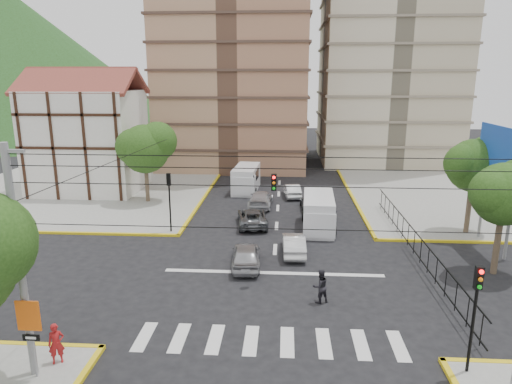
# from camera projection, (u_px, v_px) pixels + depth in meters

# --- Properties ---
(ground) EXTENTS (160.00, 160.00, 0.00)m
(ground) POSITION_uv_depth(u_px,v_px,m) (273.00, 282.00, 25.88)
(ground) COLOR black
(ground) RESTS_ON ground
(sidewalk_nw) EXTENTS (26.00, 26.00, 0.15)m
(sidewalk_nw) POSITION_uv_depth(u_px,v_px,m) (83.00, 190.00, 46.46)
(sidewalk_nw) COLOR gray
(sidewalk_nw) RESTS_ON ground
(sidewalk_ne) EXTENTS (26.00, 26.00, 0.15)m
(sidewalk_ne) POSITION_uv_depth(u_px,v_px,m) (486.00, 196.00, 43.96)
(sidewalk_ne) COLOR gray
(sidewalk_ne) RESTS_ON ground
(crosswalk_stripes) EXTENTS (12.00, 2.40, 0.01)m
(crosswalk_stripes) POSITION_uv_depth(u_px,v_px,m) (269.00, 341.00, 20.08)
(crosswalk_stripes) COLOR silver
(crosswalk_stripes) RESTS_ON ground
(stop_line) EXTENTS (13.00, 0.40, 0.01)m
(stop_line) POSITION_uv_depth(u_px,v_px,m) (274.00, 273.00, 27.04)
(stop_line) COLOR silver
(stop_line) RESTS_ON ground
(tudor_building) EXTENTS (10.80, 8.05, 12.23)m
(tudor_building) POSITION_uv_depth(u_px,v_px,m) (88.00, 139.00, 45.12)
(tudor_building) COLOR silver
(tudor_building) RESTS_ON ground
(distant_hill) EXTENTS (70.00, 70.00, 28.00)m
(distant_hill) POSITION_uv_depth(u_px,v_px,m) (16.00, 63.00, 93.58)
(distant_hill) COLOR #234617
(distant_hill) RESTS_ON ground
(park_fence) EXTENTS (0.10, 22.50, 1.66)m
(park_fence) POSITION_uv_depth(u_px,v_px,m) (413.00, 255.00, 29.67)
(park_fence) COLOR black
(park_fence) RESTS_ON ground
(billboard) EXTENTS (0.36, 6.20, 8.10)m
(billboard) POSITION_uv_depth(u_px,v_px,m) (501.00, 162.00, 29.31)
(billboard) COLOR slate
(billboard) RESTS_ON ground
(tree_park_a) EXTENTS (4.41, 3.60, 6.83)m
(tree_park_a) POSITION_uv_depth(u_px,v_px,m) (506.00, 191.00, 25.78)
(tree_park_a) COLOR #473828
(tree_park_a) RESTS_ON ground
(tree_park_c) EXTENTS (4.65, 3.80, 7.25)m
(tree_park_c) POSITION_uv_depth(u_px,v_px,m) (475.00, 163.00, 32.41)
(tree_park_c) COLOR #473828
(tree_park_c) RESTS_ON ground
(tree_tudor) EXTENTS (5.39, 4.40, 7.43)m
(tree_tudor) POSITION_uv_depth(u_px,v_px,m) (146.00, 147.00, 40.83)
(tree_tudor) COLOR #473828
(tree_tudor) RESTS_ON ground
(traffic_light_se) EXTENTS (0.28, 0.22, 4.40)m
(traffic_light_se) POSITION_uv_depth(u_px,v_px,m) (476.00, 302.00, 17.09)
(traffic_light_se) COLOR black
(traffic_light_se) RESTS_ON ground
(traffic_light_nw) EXTENTS (0.28, 0.22, 4.40)m
(traffic_light_nw) POSITION_uv_depth(u_px,v_px,m) (169.00, 193.00, 33.15)
(traffic_light_nw) COLOR black
(traffic_light_nw) RESTS_ON ground
(traffic_light_hanging) EXTENTS (18.00, 9.12, 0.92)m
(traffic_light_hanging) POSITION_uv_depth(u_px,v_px,m) (273.00, 190.00, 22.46)
(traffic_light_hanging) COLOR black
(traffic_light_hanging) RESTS_ON ground
(utility_pole_sw) EXTENTS (1.40, 0.28, 9.00)m
(utility_pole_sw) POSITION_uv_depth(u_px,v_px,m) (20.00, 262.00, 16.57)
(utility_pole_sw) COLOR slate
(utility_pole_sw) RESTS_ON ground
(district_sign) EXTENTS (0.90, 0.12, 3.20)m
(district_sign) POSITION_uv_depth(u_px,v_px,m) (29.00, 323.00, 16.90)
(district_sign) COLOR slate
(district_sign) RESTS_ON ground
(van_right_lane) EXTENTS (2.50, 5.79, 2.57)m
(van_right_lane) POSITION_uv_depth(u_px,v_px,m) (319.00, 214.00, 34.40)
(van_right_lane) COLOR silver
(van_right_lane) RESTS_ON ground
(van_left_lane) EXTENTS (2.56, 5.72, 2.52)m
(van_left_lane) POSITION_uv_depth(u_px,v_px,m) (246.00, 180.00, 45.86)
(van_left_lane) COLOR silver
(van_left_lane) RESTS_ON ground
(car_silver_front_left) EXTENTS (2.00, 4.39, 1.46)m
(car_silver_front_left) POSITION_uv_depth(u_px,v_px,m) (246.00, 255.00, 27.83)
(car_silver_front_left) COLOR #A2A2A6
(car_silver_front_left) RESTS_ON ground
(car_white_front_right) EXTENTS (1.56, 4.11, 1.34)m
(car_white_front_right) POSITION_uv_depth(u_px,v_px,m) (294.00, 244.00, 29.82)
(car_white_front_right) COLOR silver
(car_white_front_right) RESTS_ON ground
(car_grey_mid_left) EXTENTS (2.75, 4.97, 1.32)m
(car_grey_mid_left) POSITION_uv_depth(u_px,v_px,m) (252.00, 217.00, 35.55)
(car_grey_mid_left) COLOR #565A5E
(car_grey_mid_left) RESTS_ON ground
(car_silver_rear_left) EXTENTS (2.21, 4.99, 1.43)m
(car_silver_rear_left) POSITION_uv_depth(u_px,v_px,m) (261.00, 199.00, 40.67)
(car_silver_rear_left) COLOR #B9B8BE
(car_silver_rear_left) RESTS_ON ground
(car_darkgrey_mid_right) EXTENTS (1.63, 3.66, 1.22)m
(car_darkgrey_mid_right) POSITION_uv_depth(u_px,v_px,m) (309.00, 203.00, 39.80)
(car_darkgrey_mid_right) COLOR #252527
(car_darkgrey_mid_right) RESTS_ON ground
(car_white_rear_right) EXTENTS (1.81, 4.02, 1.28)m
(car_white_rear_right) POSITION_uv_depth(u_px,v_px,m) (292.00, 190.00, 43.99)
(car_white_rear_right) COLOR white
(car_white_rear_right) RESTS_ON ground
(pedestrian_sw_corner) EXTENTS (0.73, 0.64, 1.68)m
(pedestrian_sw_corner) POSITION_uv_depth(u_px,v_px,m) (56.00, 344.00, 18.15)
(pedestrian_sw_corner) COLOR maroon
(pedestrian_sw_corner) RESTS_ON sidewalk_sw
(pedestrian_crosswalk) EXTENTS (1.07, 0.98, 1.79)m
(pedestrian_crosswalk) POSITION_uv_depth(u_px,v_px,m) (320.00, 286.00, 23.32)
(pedestrian_crosswalk) COLOR black
(pedestrian_crosswalk) RESTS_ON ground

